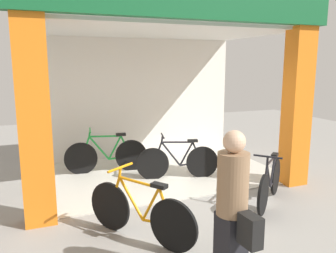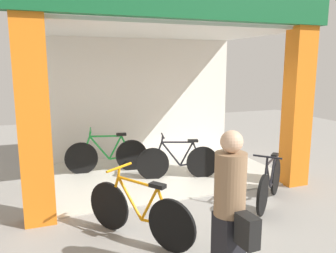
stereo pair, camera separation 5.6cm
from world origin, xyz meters
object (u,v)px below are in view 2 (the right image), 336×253
bicycle_inside_1 (178,161)px  bicycle_parked_1 (139,212)px  pedestrian_0 (231,210)px  bicycle_inside_0 (107,155)px  bicycle_parked_0 (270,183)px

bicycle_inside_1 → bicycle_parked_1: (-1.42, -2.07, 0.02)m
bicycle_inside_1 → pedestrian_0: (-0.82, -3.34, 0.48)m
bicycle_inside_0 → bicycle_inside_1: (1.26, -0.92, -0.02)m
bicycle_parked_0 → bicycle_parked_1: (-2.36, -0.37, 0.03)m
bicycle_parked_0 → bicycle_parked_1: size_ratio=0.86×
bicycle_inside_0 → bicycle_inside_1: size_ratio=1.07×
bicycle_parked_1 → bicycle_inside_0: bearing=86.9°
bicycle_inside_1 → pedestrian_0: size_ratio=0.97×
bicycle_parked_1 → bicycle_inside_1: bearing=55.5°
bicycle_inside_1 → bicycle_parked_1: bearing=-124.5°
bicycle_inside_0 → pedestrian_0: 4.31m
bicycle_inside_1 → bicycle_inside_0: bearing=143.7°
bicycle_inside_0 → bicycle_parked_1: size_ratio=1.19×
bicycle_inside_0 → bicycle_parked_0: (2.20, -2.61, -0.03)m
bicycle_inside_0 → bicycle_parked_0: size_ratio=1.38×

